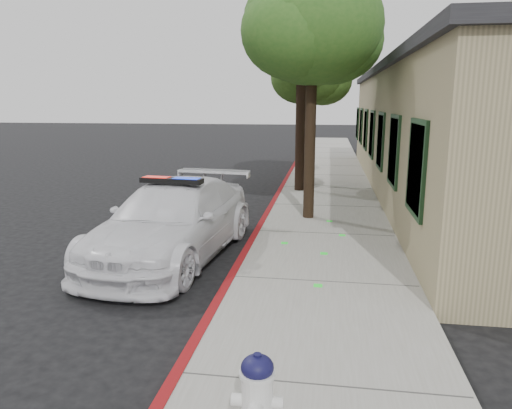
% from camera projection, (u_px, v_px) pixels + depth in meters
% --- Properties ---
extents(ground, '(120.00, 120.00, 0.00)m').
position_uv_depth(ground, '(228.00, 284.00, 8.18)').
color(ground, black).
rests_on(ground, ground).
extents(sidewalk, '(3.20, 60.00, 0.15)m').
position_uv_depth(sidewalk, '(324.00, 236.00, 10.83)').
color(sidewalk, gray).
rests_on(sidewalk, ground).
extents(red_curb, '(0.14, 60.00, 0.16)m').
position_uv_depth(red_curb, '(257.00, 233.00, 11.06)').
color(red_curb, maroon).
rests_on(red_curb, ground).
extents(clapboard_building, '(7.30, 20.89, 4.24)m').
position_uv_depth(clapboard_building, '(485.00, 132.00, 15.46)').
color(clapboard_building, '#968862').
rests_on(clapboard_building, ground).
extents(police_car, '(2.67, 5.40, 1.63)m').
position_uv_depth(police_car, '(173.00, 220.00, 9.49)').
color(police_car, silver).
rests_on(police_car, ground).
extents(fire_hydrant, '(0.46, 0.40, 0.81)m').
position_uv_depth(fire_hydrant, '(257.00, 396.00, 4.14)').
color(fire_hydrant, silver).
rests_on(fire_hydrant, sidewalk).
extents(street_tree_near, '(3.41, 3.38, 6.17)m').
position_uv_depth(street_tree_near, '(313.00, 30.00, 11.35)').
color(street_tree_near, black).
rests_on(street_tree_near, sidewalk).
extents(street_tree_mid, '(3.69, 3.86, 7.04)m').
position_uv_depth(street_tree_mid, '(302.00, 25.00, 15.09)').
color(street_tree_mid, black).
rests_on(street_tree_mid, sidewalk).
extents(street_tree_far, '(2.84, 2.69, 5.09)m').
position_uv_depth(street_tree_far, '(311.00, 76.00, 16.62)').
color(street_tree_far, black).
rests_on(street_tree_far, sidewalk).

